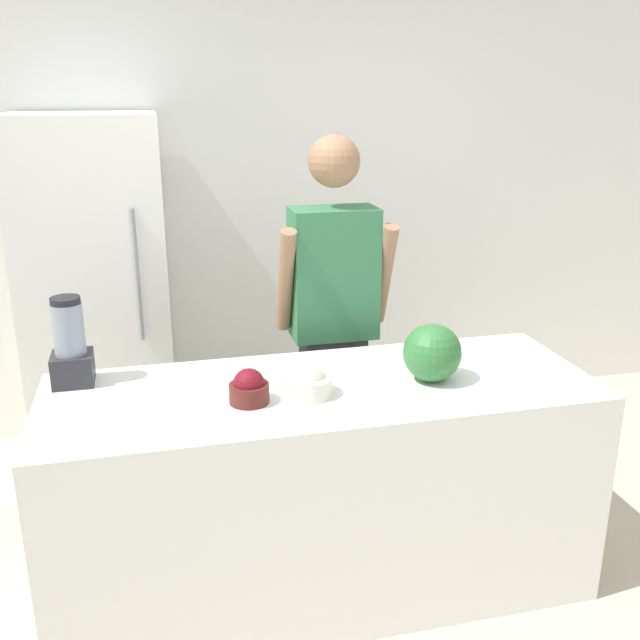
% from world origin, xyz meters
% --- Properties ---
extents(wall_back, '(8.00, 0.06, 2.60)m').
position_xyz_m(wall_back, '(0.00, 2.08, 1.30)').
color(wall_back, white).
rests_on(wall_back, ground_plane).
extents(counter_island, '(2.09, 0.75, 0.88)m').
position_xyz_m(counter_island, '(0.00, 0.37, 0.44)').
color(counter_island, white).
rests_on(counter_island, ground_plane).
extents(refrigerator, '(0.72, 0.68, 1.84)m').
position_xyz_m(refrigerator, '(-0.88, 1.70, 0.92)').
color(refrigerator, white).
rests_on(refrigerator, ground_plane).
extents(person, '(0.53, 0.27, 1.76)m').
position_xyz_m(person, '(0.21, 1.02, 0.92)').
color(person, '#333338').
rests_on(person, ground_plane).
extents(cutting_board, '(0.43, 0.26, 0.01)m').
position_xyz_m(cutting_board, '(0.42, 0.28, 0.89)').
color(cutting_board, white).
rests_on(cutting_board, counter_island).
extents(watermelon, '(0.22, 0.22, 0.22)m').
position_xyz_m(watermelon, '(0.41, 0.30, 1.01)').
color(watermelon, '#2D6B33').
rests_on(watermelon, cutting_board).
extents(bowl_cherries, '(0.14, 0.14, 0.13)m').
position_xyz_m(bowl_cherries, '(-0.29, 0.29, 0.93)').
color(bowl_cherries, '#511E19').
rests_on(bowl_cherries, counter_island).
extents(bowl_cream, '(0.18, 0.18, 0.13)m').
position_xyz_m(bowl_cream, '(-0.07, 0.30, 0.93)').
color(bowl_cream, beige).
rests_on(bowl_cream, counter_island).
extents(blender, '(0.15, 0.15, 0.34)m').
position_xyz_m(blender, '(-0.91, 0.62, 1.03)').
color(blender, '#28282D').
rests_on(blender, counter_island).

